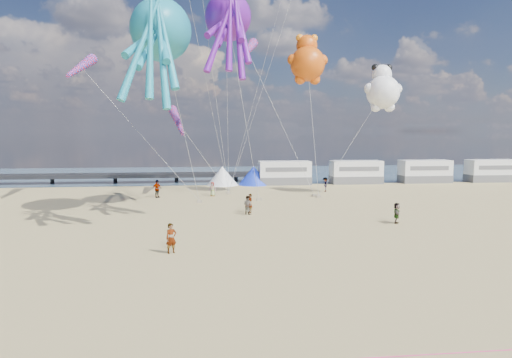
% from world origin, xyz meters
% --- Properties ---
extents(ground, '(120.00, 120.00, 0.00)m').
position_xyz_m(ground, '(0.00, 0.00, 0.00)').
color(ground, tan).
rests_on(ground, ground).
extents(water, '(120.00, 120.00, 0.00)m').
position_xyz_m(water, '(0.00, 55.00, 0.02)').
color(water, '#3A586E').
rests_on(water, ground).
extents(pier, '(60.00, 3.00, 0.50)m').
position_xyz_m(pier, '(-28.00, 44.00, 1.00)').
color(pier, black).
rests_on(pier, ground).
extents(motorhome_0, '(6.60, 2.50, 3.00)m').
position_xyz_m(motorhome_0, '(6.00, 40.00, 1.50)').
color(motorhome_0, silver).
rests_on(motorhome_0, ground).
extents(motorhome_1, '(6.60, 2.50, 3.00)m').
position_xyz_m(motorhome_1, '(15.50, 40.00, 1.50)').
color(motorhome_1, silver).
rests_on(motorhome_1, ground).
extents(motorhome_2, '(6.60, 2.50, 3.00)m').
position_xyz_m(motorhome_2, '(25.00, 40.00, 1.50)').
color(motorhome_2, silver).
rests_on(motorhome_2, ground).
extents(motorhome_3, '(6.60, 2.50, 3.00)m').
position_xyz_m(motorhome_3, '(34.50, 40.00, 1.50)').
color(motorhome_3, silver).
rests_on(motorhome_3, ground).
extents(tent_white, '(4.00, 4.00, 2.40)m').
position_xyz_m(tent_white, '(-2.00, 40.00, 1.20)').
color(tent_white, white).
rests_on(tent_white, ground).
extents(tent_blue, '(4.00, 4.00, 2.40)m').
position_xyz_m(tent_blue, '(2.00, 40.00, 1.20)').
color(tent_blue, '#1933CC').
rests_on(tent_blue, ground).
extents(standing_person, '(0.74, 0.64, 1.71)m').
position_xyz_m(standing_person, '(-6.13, 7.79, 0.86)').
color(standing_person, tan).
rests_on(standing_person, ground).
extents(beachgoer_0, '(0.61, 0.46, 1.50)m').
position_xyz_m(beachgoer_0, '(-3.42, 30.25, 0.75)').
color(beachgoer_0, '#7F6659').
rests_on(beachgoer_0, ground).
extents(beachgoer_1, '(0.89, 0.89, 1.56)m').
position_xyz_m(beachgoer_1, '(-0.74, 19.31, 0.78)').
color(beachgoer_1, '#7F6659').
rests_on(beachgoer_1, ground).
extents(beachgoer_2, '(0.75, 0.89, 1.64)m').
position_xyz_m(beachgoer_2, '(9.33, 32.40, 0.82)').
color(beachgoer_2, '#7F6659').
rests_on(beachgoer_2, ground).
extents(beachgoer_3, '(1.34, 1.32, 1.85)m').
position_xyz_m(beachgoer_3, '(-9.14, 29.81, 0.92)').
color(beachgoer_3, '#7F6659').
rests_on(beachgoer_3, ground).
extents(beachgoer_4, '(0.74, 0.98, 1.54)m').
position_xyz_m(beachgoer_4, '(9.95, 14.40, 0.77)').
color(beachgoer_4, '#7F6659').
rests_on(beachgoer_4, ground).
extents(beachgoer_5, '(0.99, 1.55, 1.60)m').
position_xyz_m(beachgoer_5, '(-0.46, 20.15, 0.80)').
color(beachgoer_5, '#7F6659').
rests_on(beachgoer_5, ground).
extents(sandbag_a, '(0.50, 0.35, 0.22)m').
position_xyz_m(sandbag_a, '(-4.75, 26.05, 0.11)').
color(sandbag_a, gray).
rests_on(sandbag_a, ground).
extents(sandbag_b, '(0.50, 0.35, 0.22)m').
position_xyz_m(sandbag_b, '(1.09, 26.71, 0.11)').
color(sandbag_b, gray).
rests_on(sandbag_b, ground).
extents(sandbag_c, '(0.50, 0.35, 0.22)m').
position_xyz_m(sandbag_c, '(7.50, 28.13, 0.11)').
color(sandbag_c, gray).
rests_on(sandbag_c, ground).
extents(sandbag_d, '(0.50, 0.35, 0.22)m').
position_xyz_m(sandbag_d, '(7.23, 28.82, 0.11)').
color(sandbag_d, gray).
rests_on(sandbag_d, ground).
extents(sandbag_e, '(0.50, 0.35, 0.22)m').
position_xyz_m(sandbag_e, '(-1.63, 31.72, 0.11)').
color(sandbag_e, gray).
rests_on(sandbag_e, ground).
extents(kite_octopus_teal, '(4.97, 10.10, 11.20)m').
position_xyz_m(kite_octopus_teal, '(-7.46, 19.30, 14.61)').
color(kite_octopus_teal, teal).
extents(kite_octopus_purple, '(5.34, 9.39, 10.11)m').
position_xyz_m(kite_octopus_purple, '(-2.15, 21.36, 16.25)').
color(kite_octopus_purple, '#621291').
extents(kite_panda, '(5.21, 5.05, 5.94)m').
position_xyz_m(kite_panda, '(14.43, 28.90, 10.88)').
color(kite_panda, white).
extents(kite_teddy_orange, '(5.29, 5.11, 6.15)m').
position_xyz_m(kite_teddy_orange, '(6.46, 29.42, 13.75)').
color(kite_teddy_orange, '#D8520D').
extents(windsock_left, '(1.69, 7.45, 7.38)m').
position_xyz_m(windsock_left, '(-15.93, 28.59, 12.98)').
color(windsock_left, red).
extents(windsock_mid, '(2.86, 5.74, 5.73)m').
position_xyz_m(windsock_mid, '(0.11, 28.26, 14.77)').
color(windsock_mid, red).
extents(windsock_right, '(2.22, 5.33, 5.28)m').
position_xyz_m(windsock_right, '(-6.78, 27.28, 7.79)').
color(windsock_right, red).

